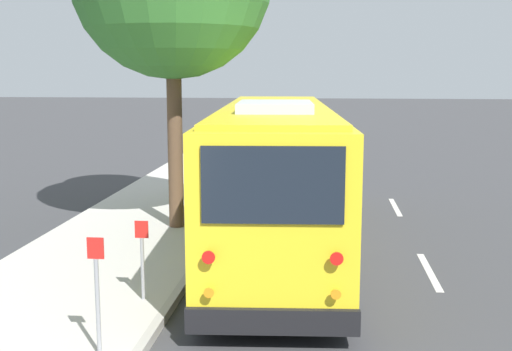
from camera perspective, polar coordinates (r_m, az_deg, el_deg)
name	(u,v)px	position (r m, az deg, el deg)	size (l,w,h in m)	color
ground_plane	(283,243)	(14.53, 2.39, -6.02)	(160.00, 160.00, 0.00)	#3D3D3F
sidewalk_slab	(130,236)	(15.13, -11.12, -5.28)	(80.00, 3.80, 0.15)	beige
curb_strip	(215,238)	(14.68, -3.71, -5.57)	(80.00, 0.14, 0.15)	#AAA69D
shuttle_bus	(275,168)	(13.94, 1.74, 0.67)	(11.24, 3.30, 3.27)	yellow
parked_sedan_navy	(291,152)	(26.14, 3.09, 2.13)	(4.63, 1.88, 1.29)	#19234C
parked_sedan_maroon	(294,136)	(32.58, 3.36, 3.50)	(4.68, 1.98, 1.26)	maroon
parked_sedan_tan	(302,127)	(38.21, 4.15, 4.35)	(4.14, 1.75, 1.29)	tan
sign_post_near	(97,295)	(8.67, -13.92, -10.26)	(0.06, 0.22, 1.58)	gray
sign_post_far	(142,259)	(10.60, -10.07, -7.31)	(0.06, 0.22, 1.31)	gray
fire_hydrant	(234,172)	(21.21, -1.97, 0.36)	(0.22, 0.22, 0.81)	red
lane_stripe_mid	(429,271)	(12.96, 15.15, -8.22)	(2.40, 0.14, 0.01)	silver
lane_stripe_ahead	(395,207)	(18.72, 12.27, -2.75)	(2.40, 0.14, 0.01)	silver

